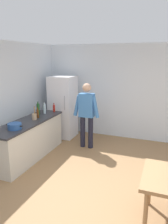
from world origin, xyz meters
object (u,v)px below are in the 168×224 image
at_px(bottle_wine_green, 38,109).
at_px(bottle_beer_brown, 38,114).
at_px(person, 87,111).
at_px(utensil_jar, 34,116).
at_px(bottle_sauce_red, 54,108).
at_px(refrigerator, 63,107).
at_px(bottle_water_clear, 45,109).
at_px(cooking_pot, 15,126).

relative_size(bottle_wine_green, bottle_beer_brown, 1.31).
bearing_deg(person, utensil_jar, -138.02).
bearing_deg(utensil_jar, bottle_sauce_red, 85.58).
height_order(bottle_wine_green, bottle_beer_brown, bottle_wine_green).
relative_size(refrigerator, bottle_sauce_red, 7.50).
bearing_deg(bottle_sauce_red, utensil_jar, -94.42).
distance_m(utensil_jar, bottle_beer_brown, 0.16).
distance_m(utensil_jar, bottle_sauce_red, 0.84).
xyz_separation_m(person, utensil_jar, (-0.98, -0.88, 0.00)).
bearing_deg(bottle_sauce_red, bottle_wine_green, -118.63).
distance_m(bottle_water_clear, bottle_sauce_red, 0.30).
xyz_separation_m(utensil_jar, bottle_water_clear, (-0.07, 0.57, 0.05)).
height_order(utensil_jar, bottle_wine_green, bottle_wine_green).
height_order(bottle_water_clear, bottle_sauce_red, bottle_water_clear).
bearing_deg(bottle_wine_green, utensil_jar, -69.12).
relative_size(bottle_wine_green, bottle_water_clear, 1.13).
height_order(utensil_jar, bottle_beer_brown, utensil_jar).
bearing_deg(refrigerator, bottle_water_clear, -96.60).
relative_size(bottle_beer_brown, bottle_sauce_red, 1.08).
height_order(bottle_beer_brown, bottle_water_clear, bottle_water_clear).
bearing_deg(bottle_beer_brown, cooking_pot, -88.62).
distance_m(utensil_jar, bottle_wine_green, 0.46).
bearing_deg(refrigerator, bottle_sauce_red, -87.02).
height_order(cooking_pot, bottle_sauce_red, bottle_sauce_red).
bearing_deg(bottle_beer_brown, utensil_jar, -87.32).
xyz_separation_m(refrigerator, bottle_wine_green, (-0.19, -1.02, 0.15)).
relative_size(cooking_pot, bottle_water_clear, 1.33).
relative_size(refrigerator, utensil_jar, 5.62).
distance_m(refrigerator, utensil_jar, 1.44).
bearing_deg(bottle_water_clear, person, 16.61).
distance_m(person, utensil_jar, 1.32).
distance_m(person, bottle_wine_green, 1.24).
bearing_deg(person, cooking_pot, -120.93).
height_order(refrigerator, cooking_pot, refrigerator).
relative_size(utensil_jar, bottle_wine_green, 0.94).
distance_m(refrigerator, bottle_water_clear, 0.88).
bearing_deg(bottle_water_clear, refrigerator, 83.40).
relative_size(refrigerator, cooking_pot, 4.50).
bearing_deg(cooking_pot, utensil_jar, 91.11).
height_order(person, bottle_wine_green, person).
distance_m(person, bottle_beer_brown, 1.23).
bearing_deg(person, refrigerator, 149.77).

